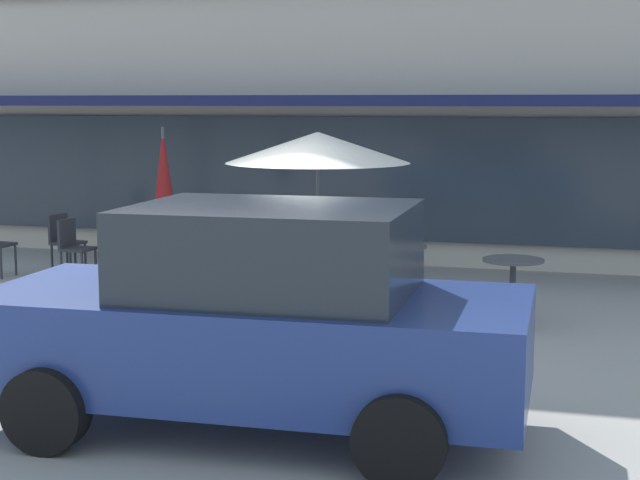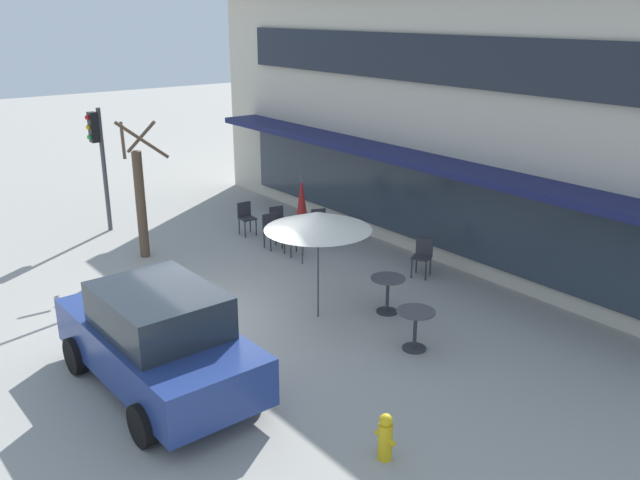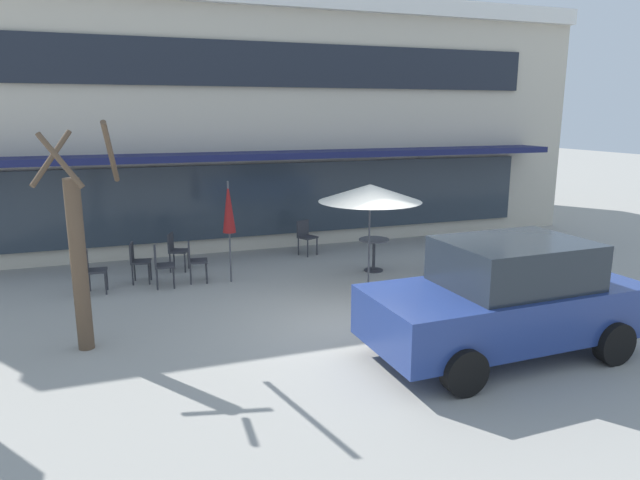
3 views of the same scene
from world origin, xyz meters
The scene contains 12 objects.
ground_plane centered at (0.00, 0.00, 0.00)m, with size 80.00×80.00×0.00m, color #9E9B93.
building_facade centered at (0.00, 9.96, 3.33)m, with size 18.93×9.10×6.66m.
cafe_table_near_wall centered at (1.62, 3.00, 0.52)m, with size 0.70×0.70×0.76m.
cafe_table_streetside centered at (3.08, 2.31, 0.52)m, with size 0.70×0.70×0.76m.
patio_umbrella_green_folded centered at (0.92, 1.76, 2.02)m, with size 2.10×2.10×2.20m.
patio_umbrella_cream_folded centered at (-1.68, 3.26, 1.63)m, with size 0.28×0.28×2.20m.
cafe_chair_0 centered at (-3.58, 3.85, 0.53)m, with size 0.46×0.46×0.89m.
cafe_chair_1 centered at (-3.13, 3.34, 0.53)m, with size 0.43×0.43×0.89m.
cafe_chair_2 centered at (-2.70, 4.57, 0.53)m, with size 0.51×0.51×0.89m.
cafe_chair_4 centered at (-2.42, 3.48, 0.53)m, with size 0.44×0.44×0.89m.
cafe_chair_5 centered at (0.62, 5.02, 0.53)m, with size 0.54×0.54×0.89m.
parked_sedan centered at (1.49, -1.90, 0.88)m, with size 4.25×2.11×1.76m.
Camera 1 is at (3.96, -8.90, 2.54)m, focal length 55.00 mm.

